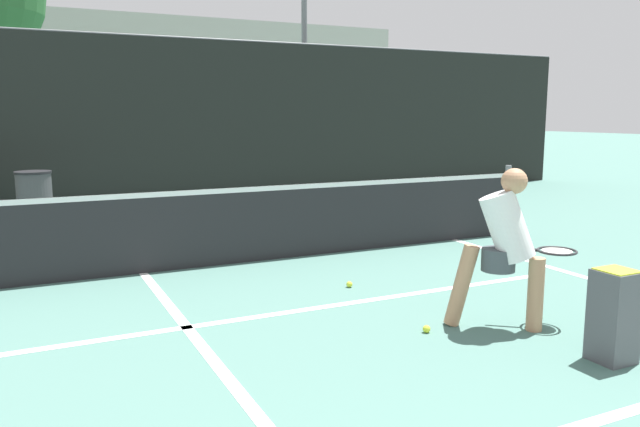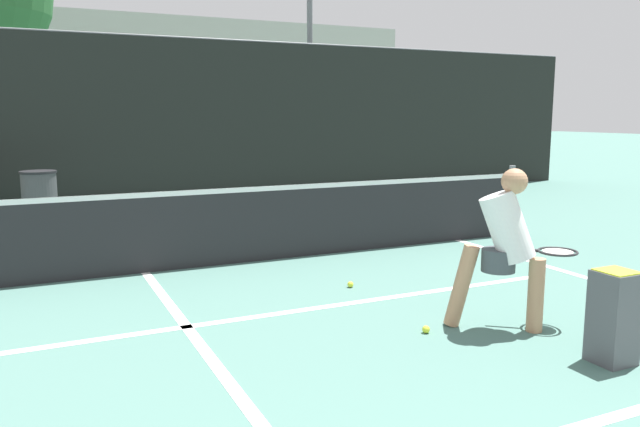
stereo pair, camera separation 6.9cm
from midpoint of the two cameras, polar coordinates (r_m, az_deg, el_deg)
The scene contains 13 objects.
court_service_line at distance 5.66m, azimuth -12.43°, elevation -10.12°, with size 8.25×0.10×0.01m, color white.
court_center_mark at distance 5.36m, azimuth -11.58°, elevation -11.23°, with size 0.10×4.84×0.01m, color white.
court_sideline_right at distance 7.73m, azimuth 22.99°, elevation -5.43°, with size 0.10×5.84×0.01m, color white.
net at distance 7.52m, azimuth -16.28°, elevation -1.49°, with size 11.09×0.09×1.07m.
fence_back at distance 13.07m, azimuth -20.78°, elevation 7.86°, with size 24.00×0.06×3.40m.
player_practicing at distance 5.55m, azimuth 16.23°, elevation -2.60°, with size 1.18×0.70×1.40m.
tennis_ball_scattered_1 at distance 5.48m, azimuth 9.35°, elevation -10.37°, with size 0.07×0.07×0.07m, color #D1E033.
tennis_ball_scattered_4 at distance 6.13m, azimuth 19.02°, elevation -8.61°, with size 0.07×0.07×0.07m, color #D1E033.
tennis_ball_scattered_5 at distance 6.75m, azimuth 2.41°, elevation -6.49°, with size 0.07×0.07×0.07m, color #D1E033.
ball_hopper at distance 5.19m, azimuth 24.95°, elevation -8.30°, with size 0.28×0.28×0.71m.
trash_bin at distance 11.73m, azimuth -24.79°, elevation 1.39°, with size 0.60×0.60×0.88m.
parked_car at distance 17.34m, azimuth -18.75°, elevation 4.41°, with size 1.64×4.37×1.35m.
building_far at distance 32.16m, azimuth -24.12°, elevation 10.86°, with size 36.00×2.40×6.52m, color #B2ADA3.
Camera 1 is at (-1.22, 0.55, 1.85)m, focal length 35.00 mm.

